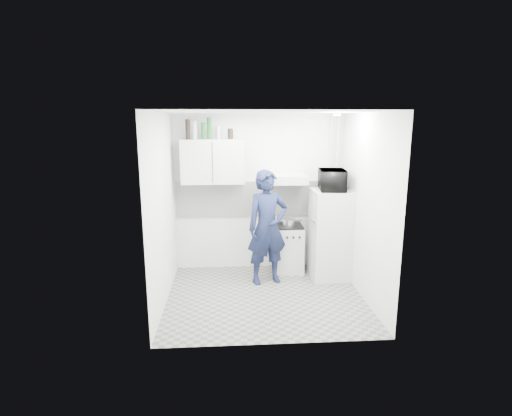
{
  "coord_description": "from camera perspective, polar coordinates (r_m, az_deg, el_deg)",
  "views": [
    {
      "loc": [
        -0.5,
        -5.33,
        2.5
      ],
      "look_at": [
        -0.11,
        0.3,
        1.25
      ],
      "focal_mm": 28.0,
      "sensor_mm": 36.0,
      "label": 1
    }
  ],
  "objects": [
    {
      "name": "canister_b",
      "position": [
        6.41,
        -3.68,
        10.53
      ],
      "size": [
        0.09,
        0.09,
        0.17
      ],
      "primitive_type": "cylinder",
      "color": "black",
      "rests_on": "upper_cabinet"
    },
    {
      "name": "fridge",
      "position": [
        6.47,
        10.55,
        -3.73
      ],
      "size": [
        0.61,
        0.61,
        1.43
      ],
      "primitive_type": "cube",
      "rotation": [
        0.0,
        0.0,
        0.03
      ],
      "color": "beige",
      "rests_on": "floor"
    },
    {
      "name": "pipe_a",
      "position": [
        6.85,
        11.36,
        2.15
      ],
      "size": [
        0.05,
        0.05,
        2.6
      ],
      "primitive_type": "cylinder",
      "color": "silver",
      "rests_on": "floor"
    },
    {
      "name": "upper_cabinet",
      "position": [
        6.44,
        -6.19,
        6.62
      ],
      "size": [
        1.0,
        0.35,
        0.7
      ],
      "primitive_type": "cube",
      "color": "beige",
      "rests_on": "wall_back"
    },
    {
      "name": "wall_left",
      "position": [
        5.54,
        -13.2,
        -0.36
      ],
      "size": [
        0.0,
        2.6,
        2.6
      ],
      "primitive_type": "plane",
      "rotation": [
        1.57,
        0.0,
        1.57
      ],
      "color": "silver",
      "rests_on": "floor"
    },
    {
      "name": "backsplash",
      "position": [
        6.71,
        0.4,
        1.32
      ],
      "size": [
        2.74,
        0.03,
        0.6
      ],
      "primitive_type": "cube",
      "color": "white",
      "rests_on": "wall_back"
    },
    {
      "name": "bottle_a",
      "position": [
        6.44,
        -9.72,
        11.02
      ],
      "size": [
        0.07,
        0.07,
        0.31
      ],
      "primitive_type": "cylinder",
      "color": "black",
      "rests_on": "upper_cabinet"
    },
    {
      "name": "wall_back",
      "position": [
        6.71,
        0.4,
        2.18
      ],
      "size": [
        2.8,
        0.0,
        2.8
      ],
      "primitive_type": "plane",
      "rotation": [
        1.57,
        0.0,
        0.0
      ],
      "color": "silver",
      "rests_on": "floor"
    },
    {
      "name": "floor",
      "position": [
        5.91,
        1.32,
        -12.55
      ],
      "size": [
        2.8,
        2.8,
        0.0
      ],
      "primitive_type": "plane",
      "color": "slate",
      "rests_on": "ground"
    },
    {
      "name": "stove",
      "position": [
        6.74,
        4.56,
        -5.82
      ],
      "size": [
        0.48,
        0.48,
        0.77
      ],
      "primitive_type": "cube",
      "color": "silver",
      "rests_on": "floor"
    },
    {
      "name": "bottle_d",
      "position": [
        6.41,
        -6.69,
        11.24
      ],
      "size": [
        0.08,
        0.08,
        0.34
      ],
      "primitive_type": "cylinder",
      "color": "#144C1E",
      "rests_on": "upper_cabinet"
    },
    {
      "name": "pipe_b",
      "position": [
        6.82,
        10.39,
        2.15
      ],
      "size": [
        0.04,
        0.04,
        2.6
      ],
      "primitive_type": "cylinder",
      "color": "silver",
      "rests_on": "floor"
    },
    {
      "name": "saucepan",
      "position": [
        6.57,
        4.72,
        -2.04
      ],
      "size": [
        0.2,
        0.2,
        0.11
      ],
      "primitive_type": "cylinder",
      "color": "silver",
      "rests_on": "stove_top"
    },
    {
      "name": "person",
      "position": [
        6.13,
        1.64,
        -2.8
      ],
      "size": [
        0.74,
        0.58,
        1.77
      ],
      "primitive_type": "imported",
      "rotation": [
        0.0,
        0.0,
        0.27
      ],
      "color": "#131A35",
      "rests_on": "floor"
    },
    {
      "name": "bottle_c",
      "position": [
        6.42,
        -7.55,
        10.86
      ],
      "size": [
        0.06,
        0.06,
        0.26
      ],
      "primitive_type": "cylinder",
      "color": "#144C1E",
      "rests_on": "upper_cabinet"
    },
    {
      "name": "ceiling_spot_fixture",
      "position": [
        5.73,
        11.53,
        12.95
      ],
      "size": [
        0.1,
        0.1,
        0.02
      ],
      "primitive_type": "cylinder",
      "color": "white",
      "rests_on": "ceiling"
    },
    {
      "name": "wall_right",
      "position": [
        5.78,
        15.33,
        0.07
      ],
      "size": [
        0.0,
        2.6,
        2.6
      ],
      "primitive_type": "plane",
      "rotation": [
        1.57,
        0.0,
        -1.57
      ],
      "color": "silver",
      "rests_on": "floor"
    },
    {
      "name": "range_hood",
      "position": [
        6.47,
        4.56,
        4.18
      ],
      "size": [
        0.6,
        0.5,
        0.14
      ],
      "primitive_type": "cube",
      "color": "silver",
      "rests_on": "wall_back"
    },
    {
      "name": "canister_a",
      "position": [
        6.41,
        -5.44,
        10.65
      ],
      "size": [
        0.08,
        0.08,
        0.2
      ],
      "primitive_type": "cylinder",
      "color": "silver",
      "rests_on": "upper_cabinet"
    },
    {
      "name": "bottle_b",
      "position": [
        6.43,
        -8.77,
        10.9
      ],
      "size": [
        0.07,
        0.07,
        0.28
      ],
      "primitive_type": "cylinder",
      "color": "#B2B7BC",
      "rests_on": "upper_cabinet"
    },
    {
      "name": "ceiling",
      "position": [
        5.35,
        1.46,
        13.56
      ],
      "size": [
        2.8,
        2.8,
        0.0
      ],
      "primitive_type": "plane",
      "color": "white",
      "rests_on": "wall_back"
    },
    {
      "name": "stove_top",
      "position": [
        6.63,
        4.62,
        -2.53
      ],
      "size": [
        0.46,
        0.46,
        0.03
      ],
      "primitive_type": "cube",
      "color": "black",
      "rests_on": "stove"
    },
    {
      "name": "microwave",
      "position": [
        6.29,
        10.86,
        3.95
      ],
      "size": [
        0.62,
        0.45,
        0.32
      ],
      "primitive_type": "imported",
      "rotation": [
        0.0,
        0.0,
        1.45
      ],
      "color": "black",
      "rests_on": "fridge"
    }
  ]
}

